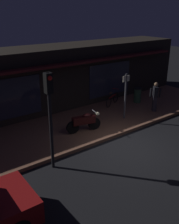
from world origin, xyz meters
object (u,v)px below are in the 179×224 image
Objects in this scene: motorcycle at (84,122)px; bicycle_parked at (112,99)px; person_bystander at (155,96)px; traffic_light_pole at (50,105)px; trash_bin at (137,95)px; sign_post at (125,94)px.

bicycle_parked is (3.51, 1.98, -0.14)m from motorcycle.
motorcycle is 4.75m from person_bystander.
traffic_light_pole is at bearing -149.83° from bicycle_parked.
bicycle_parked is 1.66m from trash_bin.
motorcycle is 5.26m from trash_bin.
sign_post reaches higher than person_bystander.
motorcycle is 1.10× the size of bicycle_parked.
person_bystander is at bearing 10.47° from traffic_light_pole.
trash_bin reaches higher than bicycle_parked.
bicycle_parked is 1.65× the size of trash_bin.
bicycle_parked is at bearing 65.66° from sign_post.
traffic_light_pole reaches higher than trash_bin.
bicycle_parked is 7.31m from traffic_light_pole.
sign_post is 2.58× the size of trash_bin.
motorcycle is at bearing 31.23° from traffic_light_pole.
traffic_light_pole reaches higher than bicycle_parked.
motorcycle is 2.77m from sign_post.
bicycle_parked is 0.92× the size of person_bystander.
sign_post reaches higher than motorcycle.
sign_post is (2.63, 0.03, 0.86)m from motorcycle.
bicycle_parked is 0.43× the size of traffic_light_pole.
person_bystander is at bearing -101.92° from trash_bin.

